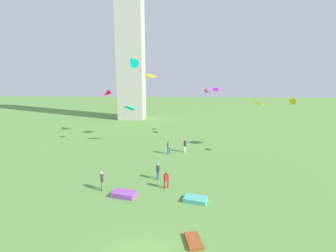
{
  "coord_description": "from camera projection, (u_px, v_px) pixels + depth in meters",
  "views": [
    {
      "loc": [
        2.11,
        -11.21,
        9.95
      ],
      "look_at": [
        0.73,
        14.73,
        4.91
      ],
      "focal_mm": 26.75,
      "sensor_mm": 36.0,
      "label": 1
    }
  ],
  "objects": [
    {
      "name": "person_2",
      "position": [
        158.0,
        170.0,
        24.72
      ],
      "size": [
        0.32,
        0.51,
        1.66
      ],
      "rotation": [
        0.0,
        0.0,
        1.4
      ],
      "color": "#235693",
      "rests_on": "ground_plane"
    },
    {
      "name": "kite_flying_3",
      "position": [
        207.0,
        91.0,
        42.54
      ],
      "size": [
        0.84,
        1.13,
        0.77
      ],
      "rotation": [
        0.0,
        0.0,
        6.18
      ],
      "color": "#CA3145"
    },
    {
      "name": "kite_flying_6",
      "position": [
        259.0,
        103.0,
        33.53
      ],
      "size": [
        1.67,
        2.06,
        0.88
      ],
      "rotation": [
        0.0,
        0.0,
        1.16
      ],
      "color": "yellow"
    },
    {
      "name": "kite_flying_0",
      "position": [
        130.0,
        108.0,
        36.95
      ],
      "size": [
        1.84,
        1.73,
        0.92
      ],
      "rotation": [
        0.0,
        0.0,
        0.81
      ],
      "color": "#12DFD8"
    },
    {
      "name": "kite_flying_5",
      "position": [
        293.0,
        100.0,
        29.14
      ],
      "size": [
        1.21,
        1.43,
        1.02
      ],
      "rotation": [
        0.0,
        0.0,
        2.68
      ],
      "color": "yellow"
    },
    {
      "name": "kite_bundle_1",
      "position": [
        196.0,
        199.0,
        20.39
      ],
      "size": [
        2.08,
        1.63,
        0.35
      ],
      "primitive_type": "cube",
      "rotation": [
        0.0,
        0.0,
        2.86
      ],
      "color": "#48ADA1",
      "rests_on": "ground_plane"
    },
    {
      "name": "kite_bundle_2",
      "position": [
        124.0,
        194.0,
        21.25
      ],
      "size": [
        2.22,
        1.61,
        0.42
      ],
      "primitive_type": "cube",
      "rotation": [
        0.0,
        0.0,
        6.03
      ],
      "color": "purple",
      "rests_on": "ground_plane"
    },
    {
      "name": "person_0",
      "position": [
        166.0,
        179.0,
        22.72
      ],
      "size": [
        0.47,
        0.4,
        1.56
      ],
      "rotation": [
        0.0,
        0.0,
        0.49
      ],
      "color": "red",
      "rests_on": "ground_plane"
    },
    {
      "name": "kite_flying_7",
      "position": [
        107.0,
        94.0,
        36.2
      ],
      "size": [
        1.41,
        1.28,
        1.14
      ],
      "rotation": [
        0.0,
        0.0,
        5.31
      ],
      "color": "red"
    },
    {
      "name": "kite_flying_1",
      "position": [
        151.0,
        76.0,
        38.07
      ],
      "size": [
        1.63,
        1.92,
        0.61
      ],
      "rotation": [
        0.0,
        0.0,
        4.36
      ],
      "color": "#DCB807"
    },
    {
      "name": "monument_obelisk",
      "position": [
        130.0,
        17.0,
        57.41
      ],
      "size": [
        5.95,
        5.95,
        47.39
      ],
      "color": "#B7B2A8",
      "rests_on": "ground_plane"
    },
    {
      "name": "kite_bundle_0",
      "position": [
        194.0,
        241.0,
        15.31
      ],
      "size": [
        1.18,
        1.76,
        0.22
      ],
      "primitive_type": "cube",
      "rotation": [
        0.0,
        0.0,
        1.77
      ],
      "color": "brown",
      "rests_on": "ground_plane"
    },
    {
      "name": "person_1",
      "position": [
        185.0,
        145.0,
        33.75
      ],
      "size": [
        0.38,
        0.54,
        1.77
      ],
      "rotation": [
        0.0,
        0.0,
        4.45
      ],
      "color": "silver",
      "rests_on": "ground_plane"
    },
    {
      "name": "kite_flying_4",
      "position": [
        133.0,
        61.0,
        39.52
      ],
      "size": [
        2.62,
        2.97,
        2.35
      ],
      "rotation": [
        0.0,
        0.0,
        3.7
      ],
      "color": "#06D5D6"
    },
    {
      "name": "kite_flying_2",
      "position": [
        216.0,
        89.0,
        39.45
      ],
      "size": [
        1.0,
        1.3,
        0.46
      ],
      "rotation": [
        0.0,
        0.0,
        1.44
      ],
      "color": "#BA0DEF"
    },
    {
      "name": "person_4",
      "position": [
        102.0,
        180.0,
        22.29
      ],
      "size": [
        0.4,
        0.52,
        1.75
      ],
      "rotation": [
        0.0,
        0.0,
        1.9
      ],
      "color": "#51754C",
      "rests_on": "ground_plane"
    },
    {
      "name": "person_3",
      "position": [
        169.0,
        146.0,
        32.97
      ],
      "size": [
        0.49,
        0.54,
        1.8
      ],
      "rotation": [
        0.0,
        0.0,
        0.98
      ],
      "color": "#235693",
      "rests_on": "ground_plane"
    }
  ]
}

